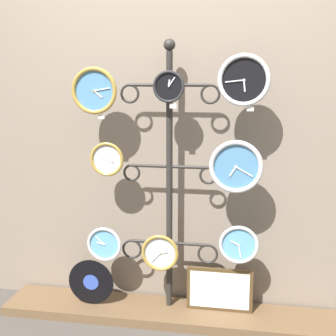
# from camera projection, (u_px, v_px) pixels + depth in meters

# --- Properties ---
(shop_wall) EXTENTS (4.40, 0.04, 2.80)m
(shop_wall) POSITION_uv_depth(u_px,v_px,m) (174.00, 103.00, 3.05)
(shop_wall) COLOR gray
(shop_wall) RESTS_ON ground_plane
(low_shelf) EXTENTS (2.20, 0.36, 0.06)m
(low_shelf) POSITION_uv_depth(u_px,v_px,m) (168.00, 313.00, 3.09)
(low_shelf) COLOR brown
(low_shelf) RESTS_ON ground_plane
(display_stand) EXTENTS (0.64, 0.34, 1.79)m
(display_stand) POSITION_uv_depth(u_px,v_px,m) (169.00, 217.00, 3.03)
(display_stand) COLOR #282623
(display_stand) RESTS_ON ground_plane
(clock_top_left) EXTENTS (0.29, 0.04, 0.29)m
(clock_top_left) POSITION_uv_depth(u_px,v_px,m) (94.00, 91.00, 2.88)
(clock_top_left) COLOR #4C84B2
(clock_top_center) EXTENTS (0.19, 0.04, 0.19)m
(clock_top_center) POSITION_uv_depth(u_px,v_px,m) (169.00, 87.00, 2.79)
(clock_top_center) COLOR black
(clock_top_right) EXTENTS (0.31, 0.04, 0.31)m
(clock_top_right) POSITION_uv_depth(u_px,v_px,m) (244.00, 80.00, 2.70)
(clock_top_right) COLOR black
(clock_middle_left) EXTENTS (0.22, 0.04, 0.22)m
(clock_middle_left) POSITION_uv_depth(u_px,v_px,m) (107.00, 159.00, 2.96)
(clock_middle_left) COLOR silver
(clock_middle_right) EXTENTS (0.32, 0.04, 0.32)m
(clock_middle_right) POSITION_uv_depth(u_px,v_px,m) (236.00, 167.00, 2.80)
(clock_middle_right) COLOR #4C84B2
(clock_bottom_left) EXTENTS (0.23, 0.04, 0.23)m
(clock_bottom_left) POSITION_uv_depth(u_px,v_px,m) (105.00, 244.00, 3.06)
(clock_bottom_left) COLOR #60A8DB
(clock_bottom_center) EXTENTS (0.24, 0.04, 0.24)m
(clock_bottom_center) POSITION_uv_depth(u_px,v_px,m) (160.00, 253.00, 2.98)
(clock_bottom_center) COLOR silver
(clock_bottom_right) EXTENTS (0.25, 0.04, 0.25)m
(clock_bottom_right) POSITION_uv_depth(u_px,v_px,m) (239.00, 245.00, 2.90)
(clock_bottom_right) COLOR #60A8DB
(vinyl_record) EXTENTS (0.31, 0.01, 0.31)m
(vinyl_record) POSITION_uv_depth(u_px,v_px,m) (91.00, 282.00, 3.13)
(vinyl_record) COLOR black
(vinyl_record) RESTS_ON low_shelf
(picture_frame) EXTENTS (0.43, 0.02, 0.29)m
(picture_frame) POSITION_uv_depth(u_px,v_px,m) (220.00, 290.00, 3.04)
(picture_frame) COLOR #4C381E
(picture_frame) RESTS_ON low_shelf
(price_tag_upper) EXTENTS (0.04, 0.00, 0.03)m
(price_tag_upper) POSITION_uv_depth(u_px,v_px,m) (101.00, 117.00, 2.90)
(price_tag_upper) COLOR white
(price_tag_mid) EXTENTS (0.04, 0.00, 0.03)m
(price_tag_mid) POSITION_uv_depth(u_px,v_px,m) (173.00, 106.00, 2.80)
(price_tag_mid) COLOR white
(price_tag_lower) EXTENTS (0.04, 0.00, 0.03)m
(price_tag_lower) POSITION_uv_depth(u_px,v_px,m) (250.00, 109.00, 2.72)
(price_tag_lower) COLOR white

